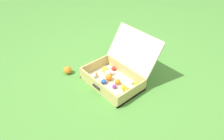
{
  "coord_description": "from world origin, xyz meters",
  "views": [
    {
      "loc": [
        1.45,
        -1.31,
        1.63
      ],
      "look_at": [
        0.05,
        -0.08,
        0.2
      ],
      "focal_mm": 33.57,
      "sensor_mm": 36.0,
      "label": 1
    }
  ],
  "objects": [
    {
      "name": "ground_plane",
      "position": [
        0.0,
        0.0,
        0.0
      ],
      "size": [
        16.0,
        16.0,
        0.0
      ],
      "primitive_type": "plane",
      "color": "#4C8C38"
    },
    {
      "name": "open_suitcase",
      "position": [
        0.05,
        0.0,
        0.12
      ],
      "size": [
        0.67,
        0.71,
        0.53
      ],
      "color": "beige",
      "rests_on": "ground"
    },
    {
      "name": "stray_ball_on_grass",
      "position": [
        -0.46,
        -0.36,
        0.05
      ],
      "size": [
        0.1,
        0.1,
        0.1
      ],
      "primitive_type": "sphere",
      "color": "orange",
      "rests_on": "ground"
    }
  ]
}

